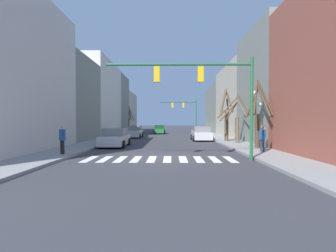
% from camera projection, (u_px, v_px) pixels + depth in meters
% --- Properties ---
extents(ground_plane, '(240.00, 240.00, 0.00)m').
position_uv_depth(ground_plane, '(160.00, 157.00, 15.82)').
color(ground_plane, '#38383D').
extents(sidewalk_left, '(2.80, 90.00, 0.15)m').
position_uv_depth(sidewalk_left, '(49.00, 156.00, 15.90)').
color(sidewalk_left, gray).
rests_on(sidewalk_left, ground_plane).
extents(sidewalk_right, '(2.80, 90.00, 0.15)m').
position_uv_depth(sidewalk_right, '(272.00, 156.00, 15.75)').
color(sidewalk_right, gray).
rests_on(sidewalk_right, ground_plane).
extents(building_row_left, '(6.00, 57.67, 11.06)m').
position_uv_depth(building_row_left, '(89.00, 101.00, 37.85)').
color(building_row_left, beige).
rests_on(building_row_left, ground_plane).
extents(building_row_right, '(6.00, 46.93, 10.90)m').
position_uv_depth(building_row_right, '(256.00, 99.00, 32.26)').
color(building_row_right, '#934C3D').
rests_on(building_row_right, ground_plane).
extents(crosswalk_stripes, '(8.55, 2.60, 0.01)m').
position_uv_depth(crosswalk_stripes, '(160.00, 159.00, 15.04)').
color(crosswalk_stripes, white).
rests_on(crosswalk_stripes, ground_plane).
extents(traffic_signal_near, '(8.12, 0.28, 5.72)m').
position_uv_depth(traffic_signal_near, '(206.00, 84.00, 14.41)').
color(traffic_signal_near, '#236038').
rests_on(traffic_signal_near, ground_plane).
extents(traffic_signal_far, '(6.52, 0.28, 5.97)m').
position_uv_depth(traffic_signal_far, '(185.00, 109.00, 46.09)').
color(traffic_signal_far, '#236038').
rests_on(traffic_signal_far, ground_plane).
extents(street_lamp_right_corner, '(0.95, 0.36, 4.43)m').
position_uv_depth(street_lamp_right_corner, '(256.00, 107.00, 20.35)').
color(street_lamp_right_corner, black).
rests_on(street_lamp_right_corner, sidewalk_right).
extents(car_parked_left_mid, '(1.97, 4.51, 1.54)m').
position_uv_depth(car_parked_left_mid, '(159.00, 130.00, 46.13)').
color(car_parked_left_mid, '#236B38').
rests_on(car_parked_left_mid, ground_plane).
extents(car_parked_right_far, '(2.02, 4.70, 1.64)m').
position_uv_depth(car_parked_right_far, '(134.00, 132.00, 34.98)').
color(car_parked_right_far, silver).
rests_on(car_parked_right_far, ground_plane).
extents(car_parked_left_near, '(2.15, 4.75, 1.60)m').
position_uv_depth(car_parked_left_near, '(115.00, 138.00, 22.54)').
color(car_parked_left_near, silver).
rests_on(car_parked_left_near, ground_plane).
extents(car_driving_toward_lane, '(2.20, 4.62, 1.63)m').
position_uv_depth(car_driving_toward_lane, '(201.00, 134.00, 29.80)').
color(car_driving_toward_lane, silver).
rests_on(car_driving_toward_lane, ground_plane).
extents(pedestrian_near_right_corner, '(0.30, 0.75, 1.74)m').
position_uv_depth(pedestrian_near_right_corner, '(262.00, 136.00, 17.38)').
color(pedestrian_near_right_corner, '#282D47').
rests_on(pedestrian_near_right_corner, sidewalk_right).
extents(pedestrian_on_left_sidewalk, '(0.63, 0.60, 1.81)m').
position_uv_depth(pedestrian_on_left_sidewalk, '(62.00, 137.00, 16.23)').
color(pedestrian_on_left_sidewalk, black).
rests_on(pedestrian_on_left_sidewalk, sidewalk_left).
extents(pedestrian_on_right_sidewalk, '(0.31, 0.70, 1.64)m').
position_uv_depth(pedestrian_on_right_sidewalk, '(263.00, 136.00, 19.31)').
color(pedestrian_on_right_sidewalk, '#282D47').
rests_on(pedestrian_on_right_sidewalk, sidewalk_right).
extents(street_tree_right_near, '(1.98, 1.81, 5.20)m').
position_uv_depth(street_tree_right_near, '(258.00, 118.00, 19.75)').
color(street_tree_right_near, '#473828').
rests_on(street_tree_right_near, sidewalk_right).
extents(street_tree_right_mid, '(3.47, 2.44, 4.63)m').
position_uv_depth(street_tree_right_mid, '(236.00, 120.00, 24.83)').
color(street_tree_right_mid, brown).
rests_on(street_tree_right_mid, sidewalk_right).
extents(street_tree_left_mid, '(1.74, 3.46, 5.43)m').
position_uv_depth(street_tree_left_mid, '(226.00, 118.00, 27.22)').
color(street_tree_left_mid, brown).
rests_on(street_tree_left_mid, sidewalk_right).
extents(street_tree_right_far, '(0.97, 1.84, 4.90)m').
position_uv_depth(street_tree_right_far, '(129.00, 120.00, 48.40)').
color(street_tree_right_far, brown).
rests_on(street_tree_right_far, sidewalk_left).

